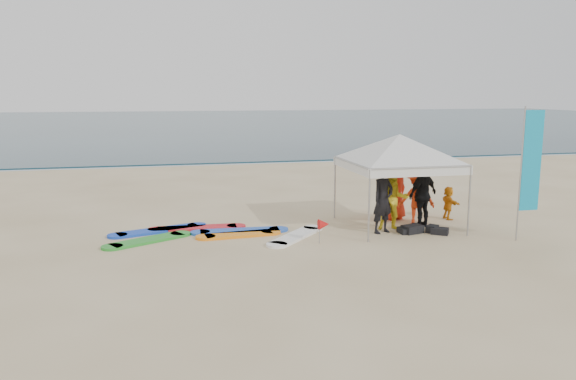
% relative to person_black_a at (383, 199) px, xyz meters
% --- Properties ---
extents(ground, '(120.00, 120.00, 0.00)m').
position_rel_person_black_a_xyz_m(ground, '(-2.46, -1.99, -0.94)').
color(ground, beige).
rests_on(ground, ground).
extents(ocean, '(160.00, 84.00, 0.08)m').
position_rel_person_black_a_xyz_m(ocean, '(-2.46, 58.01, -0.90)').
color(ocean, '#0C2633').
rests_on(ocean, ground).
extents(shoreline_foam, '(160.00, 1.20, 0.01)m').
position_rel_person_black_a_xyz_m(shoreline_foam, '(-2.46, 16.21, -0.94)').
color(shoreline_foam, silver).
rests_on(shoreline_foam, ground).
extents(person_black_a, '(0.81, 0.69, 1.89)m').
position_rel_person_black_a_xyz_m(person_black_a, '(0.00, 0.00, 0.00)').
color(person_black_a, black).
rests_on(person_black_a, ground).
extents(person_yellow, '(0.93, 0.76, 1.78)m').
position_rel_person_black_a_xyz_m(person_yellow, '(0.41, 0.22, -0.06)').
color(person_yellow, gold).
rests_on(person_yellow, ground).
extents(person_orange_a, '(1.16, 0.85, 1.61)m').
position_rel_person_black_a_xyz_m(person_orange_a, '(1.31, 0.60, -0.14)').
color(person_orange_a, '#FE3E16').
rests_on(person_orange_a, ground).
extents(person_black_b, '(1.21, 0.90, 1.91)m').
position_rel_person_black_a_xyz_m(person_black_b, '(1.37, 0.36, 0.01)').
color(person_black_b, black).
rests_on(person_black_b, ground).
extents(person_orange_b, '(1.04, 0.87, 1.82)m').
position_rel_person_black_a_xyz_m(person_orange_b, '(1.01, 1.47, -0.03)').
color(person_orange_b, red).
rests_on(person_orange_b, ground).
extents(person_seated, '(0.32, 0.95, 1.01)m').
position_rel_person_black_a_xyz_m(person_seated, '(2.61, 1.11, -0.44)').
color(person_seated, orange).
rests_on(person_seated, ground).
extents(canopy_tent, '(4.05, 4.05, 3.06)m').
position_rel_person_black_a_xyz_m(canopy_tent, '(0.70, 0.60, 1.72)').
color(canopy_tent, '#A5A5A8').
rests_on(canopy_tent, ground).
extents(feather_flag, '(0.59, 0.04, 3.50)m').
position_rel_person_black_a_xyz_m(feather_flag, '(3.37, -1.58, 1.12)').
color(feather_flag, '#A5A5A8').
rests_on(feather_flag, ground).
extents(marker_pennant, '(0.28, 0.28, 0.64)m').
position_rel_person_black_a_xyz_m(marker_pennant, '(-1.89, -0.68, -0.45)').
color(marker_pennant, '#A5A5A8').
rests_on(marker_pennant, ground).
extents(gear_pile, '(1.33, 0.80, 0.22)m').
position_rel_person_black_a_xyz_m(gear_pile, '(1.00, -0.29, -0.85)').
color(gear_pile, black).
rests_on(gear_pile, ground).
extents(surfboard_spread, '(5.75, 3.02, 0.07)m').
position_rel_person_black_a_xyz_m(surfboard_spread, '(-4.62, 0.89, -0.91)').
color(surfboard_spread, blue).
rests_on(surfboard_spread, ground).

